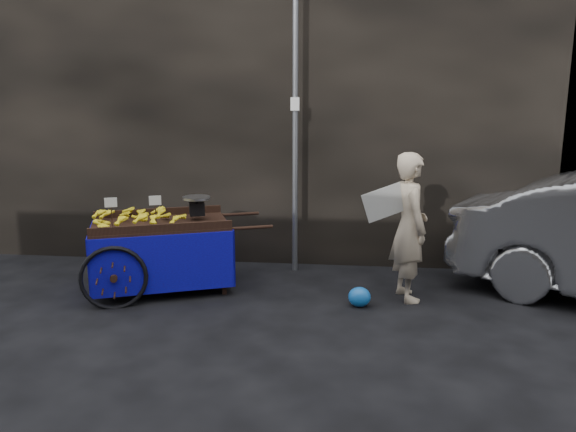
# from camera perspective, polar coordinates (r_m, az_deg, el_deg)

# --- Properties ---
(ground) EXTENTS (80.00, 80.00, 0.00)m
(ground) POSITION_cam_1_polar(r_m,az_deg,el_deg) (7.12, -2.77, -8.54)
(ground) COLOR black
(ground) RESTS_ON ground
(building_wall) EXTENTS (13.50, 2.00, 5.00)m
(building_wall) POSITION_cam_1_polar(r_m,az_deg,el_deg) (9.20, 2.14, 12.06)
(building_wall) COLOR black
(building_wall) RESTS_ON ground
(street_pole) EXTENTS (0.12, 0.10, 4.00)m
(street_pole) POSITION_cam_1_polar(r_m,az_deg,el_deg) (7.93, 0.74, 8.48)
(street_pole) COLOR slate
(street_pole) RESTS_ON ground
(banana_cart) EXTENTS (2.61, 1.85, 1.30)m
(banana_cart) POSITION_cam_1_polar(r_m,az_deg,el_deg) (7.50, -13.24, -1.39)
(banana_cart) COLOR black
(banana_cart) RESTS_ON ground
(vendor) EXTENTS (0.91, 0.77, 1.85)m
(vendor) POSITION_cam_1_polar(r_m,az_deg,el_deg) (7.09, 12.22, -1.08)
(vendor) COLOR tan
(vendor) RESTS_ON ground
(plastic_bag) EXTENTS (0.27, 0.22, 0.25)m
(plastic_bag) POSITION_cam_1_polar(r_m,az_deg,el_deg) (6.93, 7.27, -8.16)
(plastic_bag) COLOR blue
(plastic_bag) RESTS_ON ground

